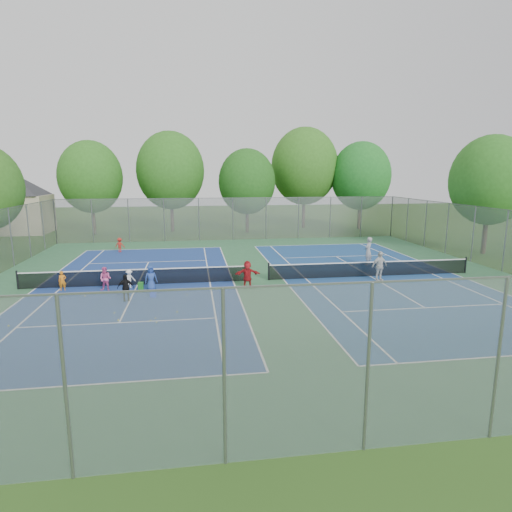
{
  "coord_description": "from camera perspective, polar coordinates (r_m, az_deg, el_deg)",
  "views": [
    {
      "loc": [
        -3.76,
        -24.4,
        6.29
      ],
      "look_at": [
        0.0,
        1.0,
        1.3
      ],
      "focal_mm": 30.0,
      "sensor_mm": 36.0,
      "label": 1
    }
  ],
  "objects": [
    {
      "name": "court_left",
      "position": [
        25.4,
        -15.51,
        -3.71
      ],
      "size": [
        10.97,
        23.77,
        0.01
      ],
      "primitive_type": "cube",
      "color": "navy",
      "rests_on": "court_pad"
    },
    {
      "name": "tennis_ball_6",
      "position": [
        23.84,
        -21.85,
        -5.03
      ],
      "size": [
        0.07,
        0.07,
        0.07
      ],
      "primitive_type": "sphere",
      "color": "gold",
      "rests_on": "ground"
    },
    {
      "name": "student_d",
      "position": [
        22.28,
        -17.01,
        -4.07
      ],
      "size": [
        0.85,
        0.48,
        1.37
      ],
      "primitive_type": "imported",
      "rotation": [
        0.0,
        0.0,
        0.19
      ],
      "color": "black",
      "rests_on": "ground"
    },
    {
      "name": "tree_nc",
      "position": [
        45.77,
        -1.21,
        9.87
      ],
      "size": [
        6.0,
        6.0,
        8.85
      ],
      "color": "#443326",
      "rests_on": "ground"
    },
    {
      "name": "tree_nl",
      "position": [
        47.45,
        -11.35,
        11.1
      ],
      "size": [
        7.2,
        7.2,
        10.69
      ],
      "color": "#443326",
      "rests_on": "ground"
    },
    {
      "name": "tree_nw",
      "position": [
        47.51,
        -21.19,
        9.79
      ],
      "size": [
        6.4,
        6.4,
        9.58
      ],
      "color": "#443326",
      "rests_on": "ground"
    },
    {
      "name": "tennis_ball_3",
      "position": [
        18.87,
        -13.11,
        -8.66
      ],
      "size": [
        0.07,
        0.07,
        0.07
      ],
      "primitive_type": "sphere",
      "color": "#CAE936",
      "rests_on": "ground"
    },
    {
      "name": "tennis_ball_0",
      "position": [
        19.39,
        -13.25,
        -8.13
      ],
      "size": [
        0.07,
        0.07,
        0.07
      ],
      "primitive_type": "sphere",
      "color": "gold",
      "rests_on": "ground"
    },
    {
      "name": "fence_east",
      "position": [
        31.69,
        30.28,
        1.71
      ],
      "size": [
        0.1,
        32.0,
        4.0
      ],
      "primitive_type": "cube",
      "rotation": [
        0.0,
        0.0,
        1.57
      ],
      "color": "gray",
      "rests_on": "ground"
    },
    {
      "name": "court_pad",
      "position": [
        25.47,
        0.33,
        -3.28
      ],
      "size": [
        32.0,
        32.0,
        0.01
      ],
      "primitive_type": "cube",
      "color": "#2F633E",
      "rests_on": "ground"
    },
    {
      "name": "tennis_ball_7",
      "position": [
        20.62,
        -18.35,
        -7.24
      ],
      "size": [
        0.07,
        0.07,
        0.07
      ],
      "primitive_type": "sphere",
      "color": "#D0EF37",
      "rests_on": "ground"
    },
    {
      "name": "tree_side_e",
      "position": [
        37.98,
        28.77,
        8.84
      ],
      "size": [
        6.0,
        6.0,
        9.2
      ],
      "color": "#443326",
      "rests_on": "ground"
    },
    {
      "name": "tennis_ball_11",
      "position": [
        19.59,
        -17.9,
        -8.18
      ],
      "size": [
        0.07,
        0.07,
        0.07
      ],
      "primitive_type": "sphere",
      "color": "yellow",
      "rests_on": "ground"
    },
    {
      "name": "child_far_baseline",
      "position": [
        36.11,
        -17.7,
        1.39
      ],
      "size": [
        0.83,
        0.58,
        1.18
      ],
      "primitive_type": "imported",
      "rotation": [
        0.0,
        0.0,
        2.95
      ],
      "color": "red",
      "rests_on": "ground"
    },
    {
      "name": "ball_crate",
      "position": [
        22.75,
        -13.54,
        -5.01
      ],
      "size": [
        0.32,
        0.32,
        0.27
      ],
      "primitive_type": "cube",
      "rotation": [
        0.0,
        0.0,
        0.01
      ],
      "color": "#193BBD",
      "rests_on": "ground"
    },
    {
      "name": "student_b",
      "position": [
        24.56,
        -19.44,
        -2.9
      ],
      "size": [
        0.74,
        0.64,
        1.32
      ],
      "primitive_type": "imported",
      "rotation": [
        0.0,
        0.0,
        -0.25
      ],
      "color": "#E6599D",
      "rests_on": "ground"
    },
    {
      "name": "student_c",
      "position": [
        24.75,
        -16.54,
        -2.93
      ],
      "size": [
        0.79,
        0.69,
        1.05
      ],
      "primitive_type": "imported",
      "rotation": [
        0.0,
        0.0,
        0.54
      ],
      "color": "white",
      "rests_on": "ground"
    },
    {
      "name": "ground",
      "position": [
        25.48,
        0.33,
        -3.3
      ],
      "size": [
        120.0,
        120.0,
        0.0
      ],
      "primitive_type": "plane",
      "color": "#2B5019",
      "rests_on": "ground"
    },
    {
      "name": "instructor",
      "position": [
        30.54,
        14.74,
        0.62
      ],
      "size": [
        0.84,
        0.84,
        1.96
      ],
      "primitive_type": "imported",
      "rotation": [
        0.0,
        0.0,
        3.91
      ],
      "color": "gray",
      "rests_on": "ground"
    },
    {
      "name": "tennis_ball_9",
      "position": [
        23.51,
        -5.27,
        -4.48
      ],
      "size": [
        0.07,
        0.07,
        0.07
      ],
      "primitive_type": "sphere",
      "color": "#C8DD33",
      "rests_on": "ground"
    },
    {
      "name": "ball_hopper",
      "position": [
        23.86,
        -15.11,
        -4.02
      ],
      "size": [
        0.28,
        0.28,
        0.53
      ],
      "primitive_type": "cube",
      "rotation": [
        0.0,
        0.0,
        -0.05
      ],
      "color": "#227C22",
      "rests_on": "ground"
    },
    {
      "name": "student_a",
      "position": [
        25.45,
        -24.41,
        -3.05
      ],
      "size": [
        0.45,
        0.36,
        1.09
      ],
      "primitive_type": "imported",
      "rotation": [
        0.0,
        0.0,
        0.27
      ],
      "color": "orange",
      "rests_on": "ground"
    },
    {
      "name": "fence_south",
      "position": [
        10.15,
        14.68,
        -14.38
      ],
      "size": [
        32.0,
        0.1,
        4.0
      ],
      "primitive_type": "cube",
      "color": "gray",
      "rests_on": "ground"
    },
    {
      "name": "net_right",
      "position": [
        27.3,
        15.02,
        -1.73
      ],
      "size": [
        12.87,
        0.1,
        0.91
      ],
      "primitive_type": "cube",
      "color": "black",
      "rests_on": "ground"
    },
    {
      "name": "tennis_ball_10",
      "position": [
        20.74,
        -30.1,
        -8.09
      ],
      "size": [
        0.07,
        0.07,
        0.07
      ],
      "primitive_type": "sphere",
      "color": "#B1C52E",
      "rests_on": "ground"
    },
    {
      "name": "tennis_ball_1",
      "position": [
        20.05,
        -10.47,
        -7.38
      ],
      "size": [
        0.07,
        0.07,
        0.07
      ],
      "primitive_type": "sphere",
      "color": "#C2D832",
      "rests_on": "ground"
    },
    {
      "name": "court_right",
      "position": [
        27.39,
        14.97,
        -2.62
      ],
      "size": [
        10.97,
        23.77,
        0.01
      ],
      "primitive_type": "cube",
      "color": "navy",
      "rests_on": "court_pad"
    },
    {
      "name": "tree_nr",
      "position": [
        50.06,
        6.48,
        11.79
      ],
      "size": [
        7.6,
        7.6,
        11.42
      ],
      "color": "#443326",
      "rests_on": "ground"
    },
    {
      "name": "tennis_ball_8",
      "position": [
        23.73,
        -9.32,
        -4.44
      ],
      "size": [
        0.07,
        0.07,
        0.07
      ],
      "primitive_type": "sphere",
      "color": "yellow",
      "rests_on": "ground"
    },
    {
      "name": "tennis_ball_5",
      "position": [
        22.8,
        -13.3,
        -5.23
      ],
      "size": [
        0.07,
        0.07,
        0.07
      ],
      "primitive_type": "sphere",
      "color": "#B4D932",
      "rests_on": "ground"
    },
    {
      "name": "tennis_ball_4",
      "position": [
        19.15,
        -13.88,
        -8.41
      ],
      "size": [
        0.07,
        0.07,
        0.07
      ],
      "primitive_type": "sphere",
      "color": "yellow",
      "rests_on": "ground"
    },
    {
      "name": "house",
      "position": [
        51.76,
        -29.31,
        7.31
      ],
      "size": [
        11.03,
        11.03,
        7.3
      ],
      "color": "#B7A88C",
      "rests_on": "ground"
    },
    {
      "name": "tennis_ball_2",
      "position": [
        22.63,
        -9.17,
        -5.19
      ],
      "size": [
        0.07,
        0.07,
        0.07
      ],
      "primitive_type": "sphere",
      "color": "#B9D932",
      "rests_on": "ground"
    },
    {
      "name": "student_f",
      "position": [
        23.82,
        -1.14,
        -2.44
      ],
      "size": [
        1.41,
        0.5,
        1.51
      ],
      "primitive_type": "imported",
      "rotation": [
        0.0,
        0.0,
        -0.04
      ],
      "color": "#AD181D",
      "rests_on": "ground"
    },
    {
      "name": "teen_court_b",
      "position": [
        26.21,
        16.14,
        -1.33
      ],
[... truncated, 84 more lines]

